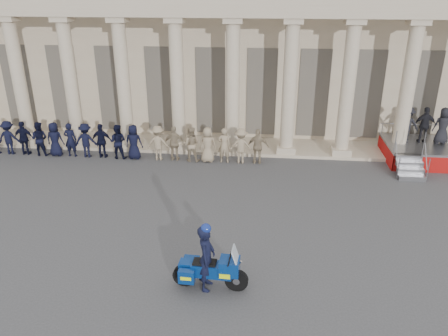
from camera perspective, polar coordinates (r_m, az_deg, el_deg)
The scene contains 6 objects.
ground at distance 14.50m, azimuth -6.93°, elevation -9.07°, with size 90.00×90.00×0.00m, color #3D3D40.
building at distance 27.04m, azimuth -0.41°, elevation 16.33°, with size 40.00×12.50×9.00m.
officer_rank at distance 21.84m, azimuth -18.83°, elevation 3.49°, with size 18.23×0.62×1.65m.
reviewing_stand at distance 22.10m, azimuth 25.42°, elevation 4.07°, with size 4.09×3.96×2.51m.
motorcycle at distance 12.01m, azimuth -1.74°, elevation -13.15°, with size 2.07×0.86×1.33m.
rider at distance 11.79m, azimuth -2.32°, elevation -11.52°, with size 0.48×0.71×1.98m.
Camera 1 is at (3.00, -11.95, 7.66)m, focal length 35.00 mm.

